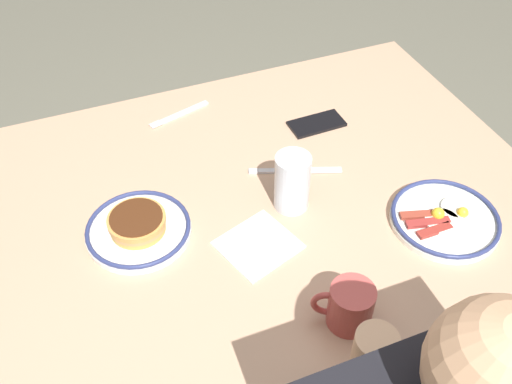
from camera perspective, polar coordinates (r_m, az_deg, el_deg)
ground_plane at (r=1.92m, az=0.33°, el=-15.84°), size 6.00×6.00×0.00m
dining_table at (r=1.40m, az=0.43°, el=-2.63°), size 1.31×0.97×0.72m
plate_near_main at (r=1.27m, az=-11.49°, el=-3.45°), size 0.23×0.23×0.05m
plate_center_pancakes at (r=1.34m, az=18.02°, el=-2.51°), size 0.24×0.24×0.04m
coffee_mug at (r=1.10m, az=9.13°, el=-10.95°), size 0.11×0.08×0.09m
drinking_glass at (r=1.28m, az=3.55°, el=0.75°), size 0.08×0.08×0.14m
cell_phone at (r=1.55m, az=5.96°, el=6.68°), size 0.15×0.08×0.01m
paper_napkin at (r=1.24m, az=0.20°, el=-5.20°), size 0.19×0.18×0.00m
fork_near at (r=1.59m, az=-7.54°, el=7.57°), size 0.18×0.07×0.01m
butter_knife at (r=1.40m, az=3.88°, el=2.12°), size 0.22×0.09×0.01m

